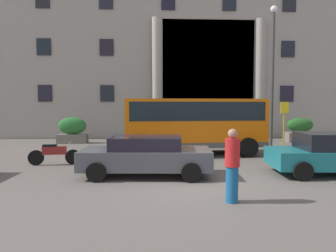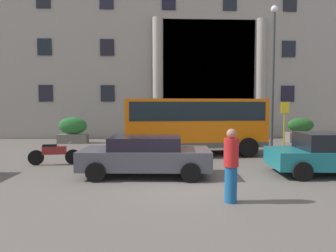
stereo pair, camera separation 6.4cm
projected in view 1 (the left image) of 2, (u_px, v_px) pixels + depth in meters
The scene contains 13 objects.
ground_plane at pixel (188, 185), 9.38m from camera, with size 80.00×64.00×0.12m, color #5C554E.
office_building_facade at pixel (166, 47), 26.31m from camera, with size 43.84×9.63×14.77m.
orange_minibus at pixel (194, 121), 14.79m from camera, with size 6.77×3.02×2.68m.
bus_stop_sign at pixel (284, 120), 16.59m from camera, with size 0.44×0.08×2.57m.
hedge_planter_far_west at pixel (191, 132), 20.19m from camera, with size 2.04×0.78×1.37m.
hedge_planter_east at pixel (300, 130), 19.85m from camera, with size 1.78×0.92×1.58m.
hedge_planter_entrance_right at pixel (72, 131), 19.23m from camera, with size 1.84×0.76×1.64m.
hedge_planter_entrance_left at pixel (144, 130), 19.36m from camera, with size 1.81×0.88×1.72m.
parked_sedan_second at pixel (146, 155), 10.30m from camera, with size 4.41×2.24×1.33m.
parked_hatchback_near at pixel (335, 153), 10.43m from camera, with size 4.40×2.23×1.44m.
motorcycle_far_end at pixel (53, 153), 12.20m from camera, with size 2.02×0.55×0.89m.
pedestrian_man_red_shirt at pixel (232, 165), 7.43m from camera, with size 0.36×0.36×1.81m.
lamppost_plaza_centre at pixel (273, 66), 17.63m from camera, with size 0.40×0.40×8.07m.
Camera 1 is at (-1.06, -9.20, 2.36)m, focal length 32.66 mm.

